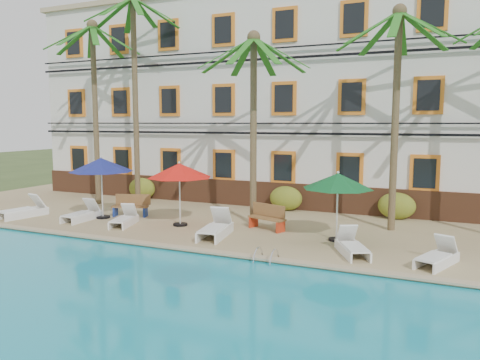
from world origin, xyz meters
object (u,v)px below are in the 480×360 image
at_px(palm_a, 94,88).
at_px(lounger_e, 352,246).
at_px(palm_b, 135,74).
at_px(palm_c, 254,100).
at_px(bench_left, 131,205).
at_px(palm_d, 397,88).
at_px(lounger_b, 82,214).
at_px(lounger_a, 24,210).
at_px(lounger_d, 216,228).
at_px(umbrella_blue, 101,165).
at_px(lounger_f, 437,256).
at_px(umbrella_red, 179,171).
at_px(pool_ladder, 266,261).
at_px(bench_right, 268,217).
at_px(lounger_c, 124,219).
at_px(umbrella_green, 338,181).

height_order(palm_a, lounger_e, palm_a).
bearing_deg(palm_b, palm_c, -13.94).
xyz_separation_m(lounger_e, bench_left, (-9.62, 2.06, 0.20)).
xyz_separation_m(palm_d, lounger_b, (-11.61, -3.30, -4.89)).
xyz_separation_m(lounger_a, bench_left, (4.00, 1.95, 0.17)).
xyz_separation_m(lounger_d, lounger_e, (4.73, -0.32, -0.05)).
distance_m(palm_a, umbrella_blue, 5.00).
xyz_separation_m(lounger_a, lounger_f, (15.99, -0.23, -0.04)).
bearing_deg(bench_left, umbrella_red, -14.09).
xyz_separation_m(palm_b, lounger_f, (13.46, -4.69, -5.95)).
bearing_deg(pool_ladder, lounger_f, 18.54).
bearing_deg(pool_ladder, bench_right, 109.71).
distance_m(palm_a, lounger_c, 7.61).
xyz_separation_m(lounger_f, pool_ladder, (-4.49, -1.51, -0.26)).
bearing_deg(lounger_a, umbrella_blue, 20.08).
bearing_deg(lounger_e, palm_d, 79.61).
xyz_separation_m(palm_a, lounger_e, (13.00, -3.97, -5.27)).
xyz_separation_m(lounger_a, lounger_c, (4.87, 0.39, -0.04)).
bearing_deg(palm_c, palm_b, 166.06).
bearing_deg(lounger_f, palm_d, 112.52).
distance_m(umbrella_blue, lounger_a, 3.87).
bearing_deg(lounger_a, bench_left, 25.94).
distance_m(lounger_d, bench_left, 5.19).
height_order(palm_b, lounger_d, palm_b).
bearing_deg(lounger_d, umbrella_red, 153.43).
bearing_deg(bench_left, pool_ladder, -26.18).
xyz_separation_m(palm_b, bench_left, (1.47, -2.51, -5.74)).
relative_size(palm_b, lounger_a, 4.83).
relative_size(palm_d, bench_left, 5.11).
distance_m(palm_b, umbrella_red, 6.77).
distance_m(palm_a, palm_d, 13.71).
relative_size(palm_d, lounger_d, 3.75).
bearing_deg(palm_c, umbrella_green, -21.79).
height_order(palm_c, pool_ladder, palm_c).
height_order(palm_c, lounger_a, palm_c).
bearing_deg(pool_ladder, lounger_e, 37.47).
xyz_separation_m(bench_left, pool_ladder, (7.50, -3.69, -0.47)).
xyz_separation_m(palm_b, umbrella_red, (4.32, -3.22, -4.10)).
xyz_separation_m(umbrella_green, lounger_b, (-10.12, -0.89, -1.73)).
distance_m(lounger_b, pool_ladder, 9.05).
bearing_deg(palm_a, umbrella_blue, -46.69).
distance_m(palm_a, lounger_a, 6.54).
height_order(umbrella_green, lounger_e, umbrella_green).
xyz_separation_m(palm_a, lounger_d, (8.26, -3.65, -5.23)).
xyz_separation_m(lounger_e, lounger_f, (2.36, -0.12, -0.01)).
bearing_deg(umbrella_blue, palm_d, 13.09).
bearing_deg(umbrella_green, lounger_a, -174.00).
bearing_deg(lounger_a, palm_c, 16.83).
distance_m(lounger_a, lounger_b, 2.76).
relative_size(lounger_b, lounger_f, 1.00).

